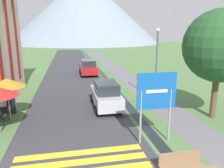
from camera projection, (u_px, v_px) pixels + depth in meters
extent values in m
plane|color=#517542|center=(94.00, 77.00, 25.07)|extent=(160.00, 160.00, 0.00)
cube|color=#38383D|center=(71.00, 65.00, 34.12)|extent=(6.40, 60.00, 0.01)
cube|color=slate|center=(109.00, 64.00, 35.29)|extent=(2.20, 60.00, 0.01)
cube|color=black|center=(94.00, 64.00, 34.83)|extent=(0.60, 60.00, 0.00)
cube|color=yellow|center=(81.00, 162.00, 8.80)|extent=(5.44, 0.44, 0.01)
cube|color=yellow|center=(80.00, 153.00, 9.47)|extent=(5.44, 0.44, 0.01)
cone|color=gray|center=(85.00, 9.00, 96.77)|extent=(65.89, 65.89, 29.51)
cube|color=maroon|center=(8.00, 31.00, 14.93)|extent=(0.06, 0.70, 7.71)
cube|color=maroon|center=(15.00, 31.00, 17.22)|extent=(0.06, 0.70, 7.71)
cylinder|color=gray|center=(141.00, 118.00, 10.01)|extent=(0.10, 0.10, 2.56)
cylinder|color=gray|center=(170.00, 115.00, 10.29)|extent=(0.10, 0.10, 2.56)
cube|color=#1451AD|center=(157.00, 91.00, 9.84)|extent=(1.87, 0.05, 1.69)
cube|color=white|center=(157.00, 91.00, 9.81)|extent=(1.03, 0.02, 0.14)
cube|color=#846647|center=(179.00, 157.00, 8.38)|extent=(1.70, 0.08, 0.45)
cube|color=#B2B2B7|center=(106.00, 97.00, 15.02)|extent=(1.67, 4.16, 0.84)
cube|color=#23282D|center=(106.00, 87.00, 14.64)|extent=(1.42, 2.29, 0.68)
cylinder|color=black|center=(92.00, 98.00, 16.19)|extent=(0.18, 0.60, 0.60)
cylinder|color=black|center=(113.00, 97.00, 16.50)|extent=(0.18, 0.60, 0.60)
cylinder|color=black|center=(97.00, 110.00, 13.74)|extent=(0.18, 0.60, 0.60)
cylinder|color=black|center=(121.00, 109.00, 14.04)|extent=(0.18, 0.60, 0.60)
cube|color=#A31919|center=(88.00, 69.00, 26.46)|extent=(1.88, 4.33, 0.84)
cube|color=#23282D|center=(88.00, 63.00, 26.07)|extent=(1.60, 2.38, 0.68)
cylinder|color=black|center=(80.00, 71.00, 27.66)|extent=(0.18, 0.60, 0.60)
cylinder|color=black|center=(94.00, 70.00, 28.01)|extent=(0.18, 0.60, 0.60)
cylinder|color=black|center=(82.00, 75.00, 25.11)|extent=(0.18, 0.60, 0.60)
cylinder|color=black|center=(97.00, 74.00, 25.45)|extent=(0.18, 0.60, 0.60)
cube|color=black|center=(11.00, 105.00, 14.25)|extent=(0.40, 0.40, 0.04)
cube|color=black|center=(10.00, 103.00, 14.03)|extent=(0.40, 0.04, 0.40)
cylinder|color=black|center=(9.00, 108.00, 14.43)|extent=(0.03, 0.03, 0.45)
cylinder|color=black|center=(15.00, 107.00, 14.49)|extent=(0.03, 0.03, 0.45)
cylinder|color=black|center=(8.00, 109.00, 14.11)|extent=(0.03, 0.03, 0.45)
cylinder|color=black|center=(14.00, 109.00, 14.17)|extent=(0.03, 0.03, 0.45)
cube|color=black|center=(5.00, 112.00, 12.98)|extent=(0.40, 0.40, 0.04)
cube|color=black|center=(4.00, 110.00, 12.76)|extent=(0.40, 0.04, 0.40)
cylinder|color=black|center=(3.00, 115.00, 13.16)|extent=(0.03, 0.03, 0.45)
cylinder|color=black|center=(9.00, 115.00, 13.23)|extent=(0.03, 0.03, 0.45)
cylinder|color=black|center=(2.00, 117.00, 12.84)|extent=(0.03, 0.03, 0.45)
cylinder|color=black|center=(8.00, 117.00, 12.90)|extent=(0.03, 0.03, 0.45)
cube|color=black|center=(0.00, 121.00, 11.76)|extent=(0.40, 0.40, 0.04)
cylinder|color=black|center=(5.00, 123.00, 12.01)|extent=(0.03, 0.03, 0.45)
cylinder|color=black|center=(3.00, 126.00, 11.69)|extent=(0.03, 0.03, 0.45)
cylinder|color=#B7B2A8|center=(9.00, 101.00, 12.79)|extent=(0.06, 0.06, 2.37)
cone|color=orange|center=(6.00, 83.00, 12.54)|extent=(2.11, 2.11, 0.48)
cylinder|color=#282833|center=(12.00, 110.00, 13.98)|extent=(0.14, 0.14, 0.46)
cylinder|color=#282833|center=(15.00, 110.00, 14.01)|extent=(0.14, 0.14, 0.46)
cylinder|color=navy|center=(13.00, 102.00, 13.87)|extent=(0.32, 0.32, 0.61)
sphere|color=tan|center=(12.00, 96.00, 13.77)|extent=(0.22, 0.22, 0.22)
cylinder|color=#515156|center=(156.00, 67.00, 16.31)|extent=(0.12, 0.12, 5.11)
sphere|color=silver|center=(158.00, 30.00, 15.69)|extent=(0.28, 0.28, 0.28)
cylinder|color=brown|center=(214.00, 97.00, 13.13)|extent=(0.36, 0.36, 2.55)
sphere|color=#235128|center=(220.00, 46.00, 12.42)|extent=(4.18, 4.18, 4.18)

